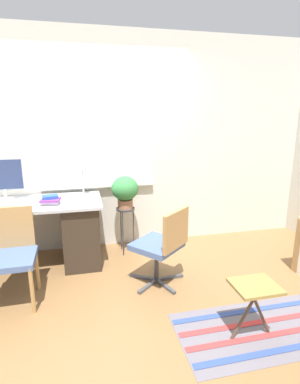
{
  "coord_description": "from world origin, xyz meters",
  "views": [
    {
      "loc": [
        -0.07,
        -3.03,
        1.71
      ],
      "look_at": [
        0.67,
        0.18,
        0.86
      ],
      "focal_mm": 28.0,
      "sensor_mm": 36.0,
      "label": 1
    }
  ],
  "objects_px": {
    "mouse": "(25,207)",
    "potted_plant": "(125,190)",
    "desk_lamp": "(83,176)",
    "plant_stand": "(126,214)",
    "book_stack": "(50,200)",
    "monitor": "(3,177)",
    "office_chair_swivel": "(162,245)",
    "folding_stool": "(255,291)",
    "desk_chair_wooden": "(10,253)"
  },
  "relations": [
    {
      "from": "plant_stand",
      "to": "potted_plant",
      "type": "bearing_deg",
      "value": 56.31
    },
    {
      "from": "office_chair_swivel",
      "to": "folding_stool",
      "type": "distance_m",
      "value": 1.03
    },
    {
      "from": "desk_lamp",
      "to": "desk_chair_wooden",
      "type": "relative_size",
      "value": 0.42
    },
    {
      "from": "mouse",
      "to": "potted_plant",
      "type": "xyz_separation_m",
      "value": [
        1.1,
        0.32,
        0.04
      ]
    },
    {
      "from": "mouse",
      "to": "book_stack",
      "type": "height_order",
      "value": "book_stack"
    },
    {
      "from": "folding_stool",
      "to": "book_stack",
      "type": "bearing_deg",
      "value": 137.05
    },
    {
      "from": "office_chair_swivel",
      "to": "folding_stool",
      "type": "bearing_deg",
      "value": 78.01
    },
    {
      "from": "desk_lamp",
      "to": "book_stack",
      "type": "distance_m",
      "value": 0.5
    },
    {
      "from": "desk_lamp",
      "to": "potted_plant",
      "type": "height_order",
      "value": "desk_lamp"
    },
    {
      "from": "desk_lamp",
      "to": "folding_stool",
      "type": "bearing_deg",
      "value": -55.07
    },
    {
      "from": "desk_chair_wooden",
      "to": "potted_plant",
      "type": "xyz_separation_m",
      "value": [
        1.18,
        0.76,
        0.34
      ]
    },
    {
      "from": "desk_lamp",
      "to": "monitor",
      "type": "bearing_deg",
      "value": 178.4
    },
    {
      "from": "mouse",
      "to": "book_stack",
      "type": "distance_m",
      "value": 0.26
    },
    {
      "from": "mouse",
      "to": "desk_chair_wooden",
      "type": "height_order",
      "value": "desk_chair_wooden"
    },
    {
      "from": "desk_chair_wooden",
      "to": "mouse",
      "type": "bearing_deg",
      "value": 78.66
    },
    {
      "from": "book_stack",
      "to": "potted_plant",
      "type": "height_order",
      "value": "potted_plant"
    },
    {
      "from": "office_chair_swivel",
      "to": "folding_stool",
      "type": "relative_size",
      "value": 1.79
    },
    {
      "from": "desk_chair_wooden",
      "to": "folding_stool",
      "type": "height_order",
      "value": "desk_chair_wooden"
    },
    {
      "from": "book_stack",
      "to": "potted_plant",
      "type": "relative_size",
      "value": 0.59
    },
    {
      "from": "mouse",
      "to": "potted_plant",
      "type": "relative_size",
      "value": 0.15
    },
    {
      "from": "potted_plant",
      "to": "folding_stool",
      "type": "distance_m",
      "value": 1.92
    },
    {
      "from": "monitor",
      "to": "potted_plant",
      "type": "distance_m",
      "value": 1.38
    },
    {
      "from": "folding_stool",
      "to": "monitor",
      "type": "bearing_deg",
      "value": 139.62
    },
    {
      "from": "book_stack",
      "to": "desk_chair_wooden",
      "type": "bearing_deg",
      "value": -121.54
    },
    {
      "from": "potted_plant",
      "to": "monitor",
      "type": "bearing_deg",
      "value": 176.89
    },
    {
      "from": "monitor",
      "to": "book_stack",
      "type": "height_order",
      "value": "monitor"
    },
    {
      "from": "book_stack",
      "to": "potted_plant",
      "type": "xyz_separation_m",
      "value": [
        0.85,
        0.23,
        0.01
      ]
    },
    {
      "from": "desk_lamp",
      "to": "desk_chair_wooden",
      "type": "xyz_separation_m",
      "value": [
        -0.69,
        -0.81,
        -0.53
      ]
    },
    {
      "from": "monitor",
      "to": "desk_lamp",
      "type": "height_order",
      "value": "monitor"
    },
    {
      "from": "mouse",
      "to": "book_stack",
      "type": "bearing_deg",
      "value": 18.89
    },
    {
      "from": "office_chair_swivel",
      "to": "desk_chair_wooden",
      "type": "bearing_deg",
      "value": -42.57
    },
    {
      "from": "monitor",
      "to": "potted_plant",
      "type": "height_order",
      "value": "monitor"
    },
    {
      "from": "desk_lamp",
      "to": "plant_stand",
      "type": "relative_size",
      "value": 0.62
    },
    {
      "from": "office_chair_swivel",
      "to": "plant_stand",
      "type": "distance_m",
      "value": 0.86
    },
    {
      "from": "plant_stand",
      "to": "folding_stool",
      "type": "relative_size",
      "value": 1.28
    },
    {
      "from": "plant_stand",
      "to": "folding_stool",
      "type": "bearing_deg",
      "value": -66.65
    },
    {
      "from": "plant_stand",
      "to": "book_stack",
      "type": "bearing_deg",
      "value": -164.84
    },
    {
      "from": "desk_lamp",
      "to": "book_stack",
      "type": "relative_size",
      "value": 1.56
    },
    {
      "from": "monitor",
      "to": "folding_stool",
      "type": "xyz_separation_m",
      "value": [
        2.11,
        -1.79,
        -0.63
      ]
    },
    {
      "from": "plant_stand",
      "to": "monitor",
      "type": "bearing_deg",
      "value": 176.89
    },
    {
      "from": "mouse",
      "to": "desk_lamp",
      "type": "xyz_separation_m",
      "value": [
        0.61,
        0.37,
        0.23
      ]
    },
    {
      "from": "plant_stand",
      "to": "mouse",
      "type": "bearing_deg",
      "value": -164.0
    },
    {
      "from": "desk_lamp",
      "to": "plant_stand",
      "type": "distance_m",
      "value": 0.71
    },
    {
      "from": "monitor",
      "to": "book_stack",
      "type": "bearing_deg",
      "value": -30.94
    },
    {
      "from": "mouse",
      "to": "desk_lamp",
      "type": "bearing_deg",
      "value": 31.02
    },
    {
      "from": "plant_stand",
      "to": "folding_stool",
      "type": "distance_m",
      "value": 1.87
    },
    {
      "from": "book_stack",
      "to": "office_chair_swivel",
      "type": "xyz_separation_m",
      "value": [
        1.11,
        -0.58,
        -0.38
      ]
    },
    {
      "from": "desk_lamp",
      "to": "potted_plant",
      "type": "xyz_separation_m",
      "value": [
        0.49,
        -0.05,
        -0.19
      ]
    },
    {
      "from": "monitor",
      "to": "folding_stool",
      "type": "bearing_deg",
      "value": -40.38
    },
    {
      "from": "potted_plant",
      "to": "folding_stool",
      "type": "height_order",
      "value": "potted_plant"
    }
  ]
}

